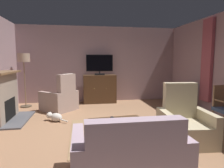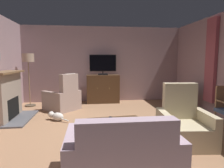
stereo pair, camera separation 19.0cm
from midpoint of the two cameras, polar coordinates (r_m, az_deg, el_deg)
ground_plane at (r=4.55m, az=1.92°, el=-13.63°), size 6.58×7.35×0.04m
wall_back at (r=7.67m, az=-1.90°, el=5.70°), size 6.58×0.10×2.85m
curtain_panel_far at (r=6.39m, az=27.46°, el=6.01°), size 0.10×0.44×2.39m
rug_central at (r=4.42m, az=3.29°, el=-13.90°), size 2.10×2.14×0.01m
fireplace at (r=5.87m, az=-27.29°, el=-3.37°), size 0.83×1.54×1.29m
tv_cabinet at (r=7.40m, az=-1.91°, el=-1.55°), size 1.20×0.56×1.04m
television at (r=7.27m, az=-1.90°, el=5.71°), size 0.97×0.20×0.74m
coffee_table at (r=3.73m, az=2.40°, el=-11.32°), size 1.05×0.67×0.46m
tv_remote at (r=3.83m, az=1.11°, el=-9.83°), size 0.06×0.17×0.02m
sofa_floral at (r=2.77m, az=5.00°, el=-20.37°), size 1.46×0.95×0.91m
armchair_beside_cabinet at (r=4.08m, az=21.36°, el=-11.17°), size 0.97×0.92×1.12m
armchair_by_fireplace at (r=6.46m, az=-13.09°, el=-4.27°), size 1.24×1.24×1.18m
potted_plant_on_hearth_side at (r=6.63m, az=21.89°, el=-2.95°), size 0.55×0.55×0.86m
cat at (r=5.42m, az=-14.75°, el=-8.98°), size 0.58×0.44×0.24m
floor_lamp at (r=7.25m, az=-22.34°, el=5.50°), size 0.39×0.39×1.80m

